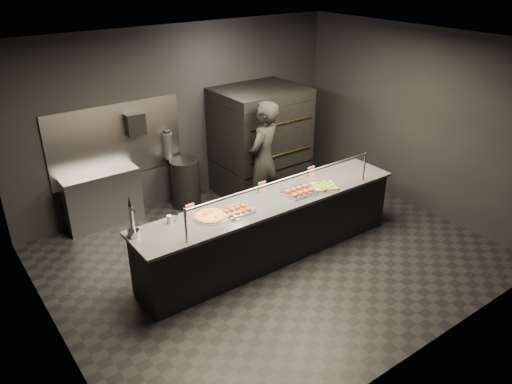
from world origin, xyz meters
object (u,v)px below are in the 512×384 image
prep_shelf (103,199)px  beer_tap (133,225)px  round_pizza (211,216)px  service_counter (271,228)px  worker (264,161)px  towel_dispenser (135,124)px  fire_extinguisher (168,146)px  slider_tray_a (237,211)px  slider_tray_b (300,191)px  square_pizza (324,186)px  trash_bin (186,183)px  pizza_oven (260,141)px

prep_shelf → beer_tap: (-0.35, -2.12, 0.63)m
beer_tap → round_pizza: 1.02m
service_counter → beer_tap: size_ratio=7.45×
service_counter → prep_shelf: 2.82m
prep_shelf → worker: worker is taller
prep_shelf → towel_dispenser: (0.70, 0.07, 1.10)m
fire_extinguisher → round_pizza: 2.42m
slider_tray_a → slider_tray_b: bearing=-1.9°
worker → square_pizza: bearing=72.5°
towel_dispenser → trash_bin: towel_dispenser is taller
towel_dispenser → beer_tap: size_ratio=0.64×
towel_dispenser → beer_tap: 2.48m
service_counter → square_pizza: bearing=-9.9°
round_pizza → fire_extinguisher: bearing=75.6°
slider_tray_a → worker: bearing=41.3°
slider_tray_a → square_pizza: slider_tray_a is taller
towel_dispenser → slider_tray_b: bearing=-61.3°
pizza_oven → round_pizza: bearing=-139.5°
prep_shelf → slider_tray_b: slider_tray_b is taller
beer_tap → worker: (2.62, 0.88, -0.10)m
slider_tray_b → worker: bearing=79.0°
beer_tap → trash_bin: (1.75, 1.96, -0.66)m
fire_extinguisher → beer_tap: 2.72m
pizza_oven → prep_shelf: 2.88m
fire_extinguisher → slider_tray_b: size_ratio=0.97×
square_pizza → service_counter: bearing=170.1°
pizza_oven → towel_dispenser: (-2.10, 0.49, 0.58)m
service_counter → round_pizza: 1.06m
service_counter → round_pizza: service_counter is taller
fire_extinguisher → towel_dispenser: bearing=-179.0°
slider_tray_b → trash_bin: slider_tray_b is taller
service_counter → prep_shelf: (-1.60, 2.32, -0.01)m
beer_tap → square_pizza: beer_tap is taller
fire_extinguisher → beer_tap: beer_tap is taller
worker → slider_tray_a: bearing=15.5°
beer_tap → worker: worker is taller
beer_tap → trash_bin: size_ratio=0.65×
service_counter → pizza_oven: size_ratio=2.15×
round_pizza → slider_tray_a: slider_tray_a is taller
fire_extinguisher → beer_tap: bearing=-126.0°
service_counter → worker: 1.37m
service_counter → trash_bin: 2.16m
prep_shelf → square_pizza: size_ratio=2.78×
fire_extinguisher → square_pizza: fire_extinguisher is taller
fire_extinguisher → slider_tray_a: (-0.25, -2.44, -0.12)m
prep_shelf → square_pizza: square_pizza is taller
prep_shelf → slider_tray_a: slider_tray_a is taller
pizza_oven → slider_tray_a: pizza_oven is taller
round_pizza → square_pizza: bearing=-6.7°
slider_tray_b → worker: (0.22, 1.15, 0.03)m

